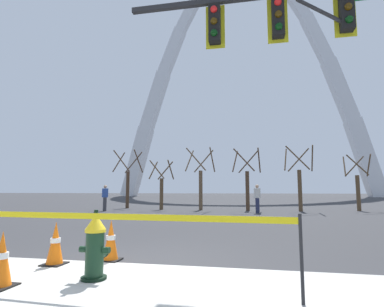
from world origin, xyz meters
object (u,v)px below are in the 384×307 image
(traffic_cone_by_hydrant, at_px, (55,244))
(traffic_signal_gantry, at_px, (331,47))
(monument_arch, at_px, (242,87))
(traffic_cone_mid_sidewalk, at_px, (1,260))
(pedestrian_standing_center, at_px, (257,198))
(fire_hydrant, at_px, (95,246))
(pedestrian_walking_left, at_px, (105,198))
(traffic_cone_curb_edge, at_px, (111,241))

(traffic_cone_by_hydrant, xyz_separation_m, traffic_signal_gantry, (5.05, 1.72, 3.91))
(monument_arch, bearing_deg, traffic_cone_mid_sidewalk, -91.36)
(traffic_cone_by_hydrant, height_order, monument_arch, monument_arch)
(traffic_signal_gantry, distance_m, pedestrian_standing_center, 11.86)
(fire_hydrant, relative_size, pedestrian_walking_left, 0.62)
(traffic_cone_by_hydrant, bearing_deg, traffic_cone_curb_edge, 31.50)
(traffic_signal_gantry, bearing_deg, pedestrian_standing_center, 97.47)
(traffic_cone_curb_edge, bearing_deg, traffic_cone_mid_sidewalk, -112.28)
(pedestrian_walking_left, height_order, pedestrian_standing_center, same)
(fire_hydrant, distance_m, pedestrian_standing_center, 13.88)
(traffic_cone_mid_sidewalk, bearing_deg, traffic_cone_by_hydrant, 93.62)
(traffic_signal_gantry, bearing_deg, monument_arch, 93.62)
(traffic_cone_by_hydrant, xyz_separation_m, traffic_cone_curb_edge, (0.79, 0.49, 0.00))
(fire_hydrant, height_order, traffic_cone_by_hydrant, fire_hydrant)
(fire_hydrant, distance_m, pedestrian_walking_left, 15.05)
(monument_arch, height_order, pedestrian_standing_center, monument_arch)
(traffic_cone_mid_sidewalk, xyz_separation_m, monument_arch, (1.41, 59.21, 22.25))
(fire_hydrant, bearing_deg, monument_arch, 89.63)
(traffic_cone_by_hydrant, height_order, traffic_signal_gantry, traffic_signal_gantry)
(pedestrian_walking_left, bearing_deg, monument_arch, 81.11)
(traffic_cone_by_hydrant, height_order, pedestrian_standing_center, pedestrian_standing_center)
(traffic_cone_curb_edge, distance_m, traffic_signal_gantry, 5.91)
(pedestrian_standing_center, bearing_deg, monument_arch, 92.65)
(traffic_cone_curb_edge, height_order, traffic_signal_gantry, traffic_signal_gantry)
(traffic_cone_mid_sidewalk, bearing_deg, pedestrian_standing_center, 76.22)
(traffic_cone_by_hydrant, height_order, traffic_cone_mid_sidewalk, same)
(traffic_signal_gantry, xyz_separation_m, pedestrian_walking_left, (-10.62, 11.08, -3.45))
(fire_hydrant, xyz_separation_m, monument_arch, (0.38, 58.63, 22.14))
(fire_hydrant, distance_m, traffic_signal_gantry, 5.97)
(traffic_cone_curb_edge, height_order, monument_arch, monument_arch)
(traffic_cone_by_hydrant, bearing_deg, traffic_cone_mid_sidewalk, -86.38)
(traffic_cone_by_hydrant, distance_m, traffic_cone_mid_sidewalk, 1.26)
(monument_arch, xyz_separation_m, pedestrian_standing_center, (2.08, -44.98, -21.79))
(traffic_cone_curb_edge, distance_m, pedestrian_walking_left, 13.87)
(traffic_cone_mid_sidewalk, relative_size, traffic_signal_gantry, 0.11)
(fire_hydrant, height_order, pedestrian_walking_left, pedestrian_walking_left)
(traffic_signal_gantry, height_order, pedestrian_standing_center, traffic_signal_gantry)
(pedestrian_walking_left, bearing_deg, traffic_cone_by_hydrant, -66.47)
(traffic_cone_mid_sidewalk, bearing_deg, pedestrian_walking_left, 111.91)
(traffic_cone_by_hydrant, bearing_deg, pedestrian_standing_center, 74.62)
(traffic_cone_by_hydrant, relative_size, pedestrian_walking_left, 0.46)
(traffic_cone_mid_sidewalk, bearing_deg, fire_hydrant, 29.46)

